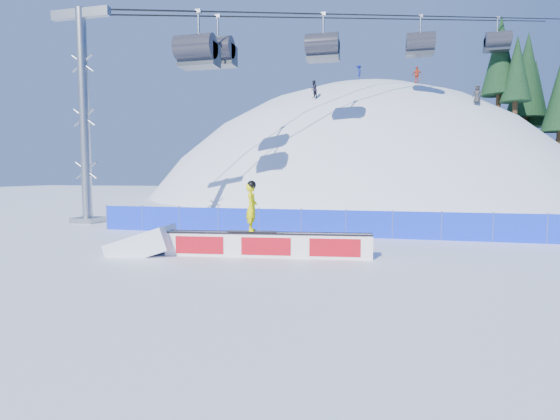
# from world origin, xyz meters

# --- Properties ---
(ground) EXTENTS (160.00, 160.00, 0.00)m
(ground) POSITION_xyz_m (0.00, 0.00, 0.00)
(ground) COLOR white
(ground) RESTS_ON ground
(snow_hill) EXTENTS (64.00, 64.00, 64.00)m
(snow_hill) POSITION_xyz_m (0.00, 42.00, -18.00)
(snow_hill) COLOR silver
(snow_hill) RESTS_ON ground
(safety_fence) EXTENTS (22.05, 0.05, 1.30)m
(safety_fence) POSITION_xyz_m (0.00, 4.50, 0.60)
(safety_fence) COLOR #0D2CE1
(safety_fence) RESTS_ON ground
(chairlift) EXTENTS (40.80, 41.70, 22.00)m
(chairlift) POSITION_xyz_m (4.74, 27.49, 16.89)
(chairlift) COLOR gray
(chairlift) RESTS_ON ground
(rail_box) EXTENTS (7.01, 1.29, 0.84)m
(rail_box) POSITION_xyz_m (-1.20, -0.75, 0.41)
(rail_box) COLOR white
(rail_box) RESTS_ON ground
(snow_ramp) EXTENTS (2.45, 1.69, 1.44)m
(snow_ramp) POSITION_xyz_m (-5.55, -1.26, 0.00)
(snow_ramp) COLOR white
(snow_ramp) RESTS_ON ground
(snowboarder) EXTENTS (1.69, 0.65, 1.74)m
(snowboarder) POSITION_xyz_m (-1.71, -0.81, 1.69)
(snowboarder) COLOR black
(snowboarder) RESTS_ON rail_box
(distant_skiers) EXTENTS (15.85, 10.53, 5.86)m
(distant_skiers) POSITION_xyz_m (2.28, 31.87, 12.28)
(distant_skiers) COLOR black
(distant_skiers) RESTS_ON ground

